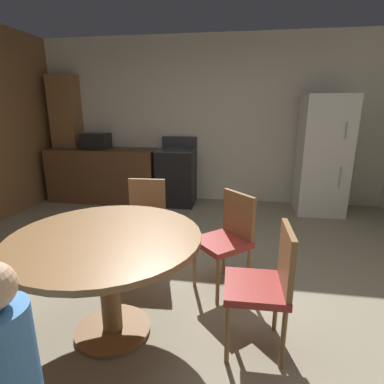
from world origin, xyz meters
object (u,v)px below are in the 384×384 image
at_px(chair_east, 266,281).
at_px(chair_northeast, 228,235).
at_px(refrigerator, 322,156).
at_px(microwave, 96,141).
at_px(chair_north, 145,217).
at_px(dining_table, 107,256).
at_px(oven_range, 177,176).

height_order(chair_east, chair_northeast, same).
relative_size(refrigerator, chair_northeast, 2.02).
xyz_separation_m(microwave, chair_east, (2.61, -3.07, -0.53)).
height_order(microwave, chair_east, microwave).
relative_size(chair_east, chair_north, 1.00).
distance_m(refrigerator, dining_table, 3.70).
bearing_deg(microwave, refrigerator, -0.79).
bearing_deg(microwave, chair_north, -53.97).
relative_size(oven_range, refrigerator, 0.62).
height_order(oven_range, refrigerator, refrigerator).
distance_m(refrigerator, chair_northeast, 2.69).
height_order(dining_table, chair_north, chair_north).
bearing_deg(chair_north, oven_range, 179.02).
height_order(refrigerator, chair_east, refrigerator).
height_order(chair_northeast, chair_north, same).
xyz_separation_m(oven_range, chair_east, (1.23, -3.07, 0.03)).
bearing_deg(dining_table, refrigerator, 55.48).
bearing_deg(refrigerator, oven_range, 178.63).
distance_m(oven_range, refrigerator, 2.29).
height_order(oven_range, dining_table, oven_range).
xyz_separation_m(refrigerator, microwave, (-3.63, 0.05, 0.15)).
height_order(oven_range, microwave, microwave).
relative_size(microwave, chair_northeast, 0.51).
bearing_deg(oven_range, microwave, -179.85).
bearing_deg(microwave, chair_northeast, -45.52).
xyz_separation_m(refrigerator, dining_table, (-2.09, -3.04, -0.27)).
bearing_deg(oven_range, chair_northeast, -68.19).
height_order(microwave, chair_northeast, microwave).
bearing_deg(chair_east, chair_north, -43.80).
bearing_deg(refrigerator, chair_east, -108.77).
xyz_separation_m(dining_table, chair_east, (1.07, 0.02, -0.11)).
xyz_separation_m(microwave, dining_table, (1.54, -3.09, -0.42)).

